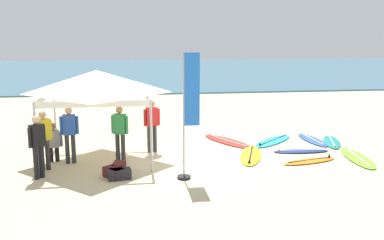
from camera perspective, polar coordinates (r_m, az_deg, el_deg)
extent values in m
plane|color=beige|center=(13.50, -1.24, -5.37)|extent=(80.00, 80.00, 0.00)
cube|color=#386B84|center=(46.03, -6.01, 6.34)|extent=(80.00, 36.00, 0.10)
cylinder|color=#B7B7BC|center=(12.58, -19.44, -2.42)|extent=(0.07, 0.07, 2.05)
cylinder|color=#B7B7BC|center=(12.33, -5.27, -2.09)|extent=(0.07, 0.07, 2.05)
cylinder|color=#B7B7BC|center=(15.55, -17.23, 0.21)|extent=(0.07, 0.07, 2.05)
cylinder|color=#B7B7BC|center=(15.34, -5.80, 0.52)|extent=(0.07, 0.07, 2.05)
cube|color=white|center=(12.18, -12.61, 2.01)|extent=(3.08, 0.03, 0.18)
cube|color=white|center=(15.23, -11.69, 3.83)|extent=(3.08, 0.03, 0.18)
cube|color=white|center=(13.90, -18.45, 2.81)|extent=(0.03, 3.08, 0.18)
cube|color=white|center=(13.67, -5.64, 3.20)|extent=(0.03, 3.08, 0.18)
pyramid|color=white|center=(13.65, -12.17, 4.85)|extent=(3.20, 3.20, 0.70)
ellipsoid|color=#23B2CC|center=(16.16, 10.39, -2.66)|extent=(2.11, 2.08, 0.07)
cube|color=black|center=(16.15, 10.39, -2.53)|extent=(1.45, 1.41, 0.01)
cone|color=black|center=(15.32, 8.74, -3.00)|extent=(0.09, 0.09, 0.12)
ellipsoid|color=#19847F|center=(16.53, 17.56, -2.69)|extent=(1.13, 2.06, 0.07)
cube|color=white|center=(16.52, 17.57, -2.57)|extent=(0.57, 1.62, 0.01)
cone|color=white|center=(15.72, 17.94, -3.06)|extent=(0.09, 0.09, 0.12)
ellipsoid|color=yellow|center=(14.19, 7.59, -4.50)|extent=(1.36, 2.48, 0.07)
cube|color=black|center=(14.18, 7.59, -4.35)|extent=(0.67, 1.95, 0.01)
cone|color=black|center=(13.22, 7.39, -5.24)|extent=(0.09, 0.09, 0.12)
ellipsoid|color=#7AD12D|center=(14.69, 20.53, -4.59)|extent=(0.93, 2.43, 0.07)
cube|color=white|center=(14.68, 20.54, -4.44)|extent=(0.30, 2.00, 0.01)
cone|color=white|center=(15.54, 19.29, -3.30)|extent=(0.09, 0.09, 0.12)
ellipsoid|color=navy|center=(14.98, 13.86, -3.90)|extent=(1.84, 0.58, 0.07)
cube|color=white|center=(14.97, 13.86, -3.76)|extent=(1.55, 0.11, 0.01)
cone|color=white|center=(14.73, 11.12, -3.65)|extent=(0.09, 0.09, 0.12)
ellipsoid|color=red|center=(15.92, 4.54, -2.71)|extent=(1.71, 2.49, 0.07)
cube|color=white|center=(15.91, 4.54, -2.58)|extent=(0.99, 1.88, 0.01)
cone|color=white|center=(16.67, 2.35, -1.72)|extent=(0.09, 0.09, 0.12)
ellipsoid|color=orange|center=(13.91, 14.89, -5.11)|extent=(1.88, 0.94, 0.07)
cube|color=black|center=(13.90, 14.89, -4.96)|extent=(1.50, 0.44, 0.01)
cone|color=black|center=(14.34, 17.27, -4.36)|extent=(0.09, 0.09, 0.12)
ellipsoid|color=blue|center=(16.63, 15.24, -2.48)|extent=(0.67, 2.06, 0.07)
cube|color=white|center=(16.62, 15.25, -2.35)|extent=(0.15, 1.73, 0.01)
cone|color=white|center=(15.89, 16.59, -2.83)|extent=(0.09, 0.09, 0.12)
cylinder|color=black|center=(12.50, -19.46, -5.28)|extent=(0.13, 0.13, 0.88)
cylinder|color=black|center=(12.60, -18.82, -5.10)|extent=(0.13, 0.13, 0.88)
cube|color=black|center=(12.37, -19.36, -1.90)|extent=(0.40, 0.42, 0.60)
sphere|color=beige|center=(12.29, -19.48, 0.03)|extent=(0.21, 0.21, 0.21)
cylinder|color=black|center=(12.24, -20.18, -2.19)|extent=(0.09, 0.09, 0.54)
cylinder|color=black|center=(12.52, -18.54, -1.79)|extent=(0.09, 0.09, 0.54)
cylinder|color=#2D2D33|center=(13.71, -15.76, -3.63)|extent=(0.13, 0.13, 0.88)
cylinder|color=#2D2D33|center=(13.70, -15.01, -3.61)|extent=(0.13, 0.13, 0.88)
cube|color=#2851B2|center=(13.54, -15.55, -0.59)|extent=(0.37, 0.24, 0.60)
sphere|color=tan|center=(13.46, -15.64, 1.18)|extent=(0.21, 0.21, 0.21)
cylinder|color=#2851B2|center=(13.56, -16.51, -0.71)|extent=(0.09, 0.09, 0.54)
cylinder|color=#2851B2|center=(13.53, -14.57, -0.63)|extent=(0.09, 0.09, 0.54)
cylinder|color=#2D2D33|center=(13.19, -18.76, -4.39)|extent=(0.13, 0.13, 0.88)
cylinder|color=#2D2D33|center=(13.27, -18.09, -4.25)|extent=(0.13, 0.13, 0.88)
cube|color=yellow|center=(13.06, -18.62, -1.19)|extent=(0.42, 0.40, 0.60)
sphere|color=tan|center=(12.98, -18.74, 0.65)|extent=(0.21, 0.21, 0.21)
cylinder|color=yellow|center=(12.96, -19.50, -1.43)|extent=(0.09, 0.09, 0.54)
cylinder|color=yellow|center=(13.17, -17.75, -1.12)|extent=(0.09, 0.09, 0.54)
cylinder|color=#2D2D33|center=(14.54, -4.81, -2.41)|extent=(0.13, 0.13, 0.88)
cylinder|color=#2D2D33|center=(14.49, -5.49, -2.47)|extent=(0.13, 0.13, 0.88)
cube|color=red|center=(14.36, -5.20, 0.43)|extent=(0.40, 0.29, 0.60)
sphere|color=#9E7051|center=(14.29, -5.23, 2.10)|extent=(0.21, 0.21, 0.21)
cylinder|color=red|center=(14.43, -4.32, 0.41)|extent=(0.09, 0.09, 0.54)
cylinder|color=red|center=(14.31, -6.09, 0.29)|extent=(0.09, 0.09, 0.54)
cylinder|color=#2D2D33|center=(13.45, -8.85, -3.62)|extent=(0.13, 0.13, 0.88)
cylinder|color=#2D2D33|center=(13.53, -9.55, -3.56)|extent=(0.13, 0.13, 0.88)
cube|color=#2D8C47|center=(13.32, -9.30, -0.51)|extent=(0.42, 0.35, 0.60)
sphere|color=#9E7051|center=(13.25, -9.36, 1.29)|extent=(0.21, 0.21, 0.21)
cylinder|color=#2D8C47|center=(13.23, -8.40, -0.65)|extent=(0.09, 0.09, 0.54)
cylinder|color=#2D8C47|center=(13.43, -10.19, -0.54)|extent=(0.09, 0.09, 0.54)
cylinder|color=black|center=(14.09, -17.71, -4.25)|extent=(0.13, 0.13, 0.45)
cylinder|color=black|center=(14.09, -16.98, -4.21)|extent=(0.13, 0.13, 0.45)
cube|color=gray|center=(13.97, -17.46, -2.31)|extent=(0.39, 0.28, 0.52)
sphere|color=#9E7051|center=(13.89, -17.55, -0.77)|extent=(0.21, 0.21, 0.21)
cylinder|color=gray|center=(13.98, -18.39, -2.45)|extent=(0.09, 0.09, 0.47)
cylinder|color=gray|center=(13.98, -16.51, -2.33)|extent=(0.09, 0.09, 0.47)
cylinder|color=#99999E|center=(11.54, -1.07, 0.47)|extent=(0.04, 0.04, 3.40)
cube|color=blue|center=(11.46, 0.01, 3.94)|extent=(0.40, 0.02, 1.90)
cylinder|color=black|center=(11.96, -1.04, -7.37)|extent=(0.36, 0.36, 0.08)
cube|color=#4C1919|center=(12.60, -9.40, -6.08)|extent=(0.40, 0.64, 0.28)
cube|color=#232328|center=(12.04, -9.33, -6.89)|extent=(0.65, 0.42, 0.28)
cube|color=#4C1919|center=(12.18, -10.03, -6.70)|extent=(0.63, 0.67, 0.28)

